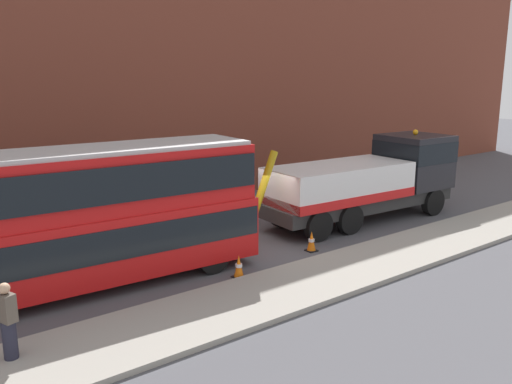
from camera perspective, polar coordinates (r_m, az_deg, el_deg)
ground_plane at (r=19.63m, az=-0.74°, el=-5.47°), size 120.00×120.00×0.00m
near_kerb at (r=16.62m, az=8.03°, el=-8.75°), size 60.00×2.80×0.15m
building_facade at (r=25.25m, az=-11.62°, el=16.86°), size 60.00×1.50×16.00m
recovery_tow_truck at (r=22.87m, az=12.14°, el=1.41°), size 10.20×3.12×3.67m
double_decker_bus at (r=15.73m, az=-19.19°, el=-2.33°), size 11.14×3.14×4.06m
pedestrian_onlooker at (r=12.64m, az=-25.08°, el=-12.52°), size 0.38×0.46×1.71m
traffic_cone_near_bus at (r=16.30m, az=-1.86°, el=-8.06°), size 0.36×0.36×0.72m
traffic_cone_midway at (r=18.74m, az=5.97°, el=-5.33°), size 0.36×0.36×0.72m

